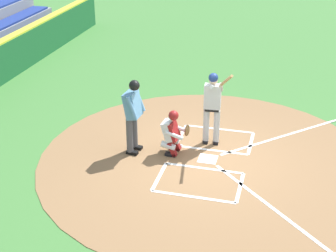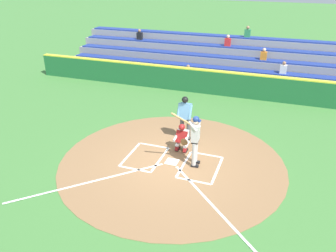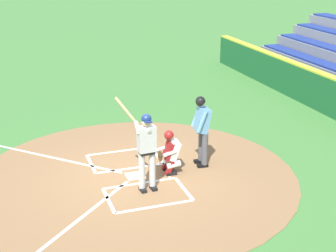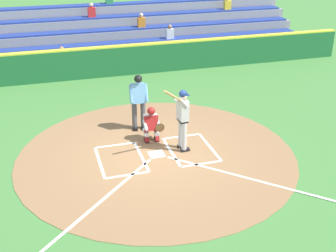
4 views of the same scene
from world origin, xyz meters
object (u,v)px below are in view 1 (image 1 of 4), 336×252
catcher (173,131)px  baseball (181,146)px  batter (213,104)px  plate_umpire (133,111)px

catcher → baseball: 0.67m
batter → catcher: size_ratio=1.88×
batter → plate_umpire: 1.95m
plate_umpire → baseball: plate_umpire is taller
batter → catcher: batter is taller
catcher → plate_umpire: bearing=-79.1°
catcher → plate_umpire: size_ratio=0.61×
catcher → baseball: bearing=161.1°
batter → plate_umpire: bearing=-63.0°
batter → catcher: 1.19m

